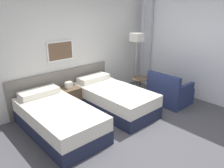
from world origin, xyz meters
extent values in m
plane|color=#47474C|center=(0.00, 0.00, 0.00)|extent=(16.00, 16.00, 0.00)
cube|color=silver|center=(0.00, 2.14, 1.35)|extent=(10.00, 0.06, 2.70)
cube|color=slate|center=(-0.43, 2.09, 0.44)|extent=(2.57, 0.04, 0.87)
cube|color=white|center=(-0.43, 2.10, 1.32)|extent=(0.64, 0.03, 0.44)
cube|color=brown|center=(-0.43, 2.08, 1.32)|extent=(0.58, 0.01, 0.38)
cube|color=white|center=(2.36, -0.19, 1.35)|extent=(0.06, 4.61, 2.70)
cube|color=silver|center=(2.32, -0.19, 1.32)|extent=(0.03, 4.25, 2.64)
cube|color=#B7BAC1|center=(2.23, 1.76, 1.32)|extent=(0.10, 0.24, 2.64)
cube|color=#1E233D|center=(-1.14, 1.08, 0.13)|extent=(1.00, 1.96, 0.26)
cube|color=silver|center=(-1.14, 1.08, 0.39)|extent=(0.99, 1.94, 0.26)
cube|color=silver|center=(-1.14, 1.83, 0.59)|extent=(0.80, 0.34, 0.13)
cube|color=#1E233D|center=(0.27, 1.08, 0.13)|extent=(1.00, 1.96, 0.26)
cube|color=silver|center=(0.27, 1.08, 0.39)|extent=(0.99, 1.94, 0.26)
cube|color=silver|center=(0.27, 1.83, 0.59)|extent=(0.80, 0.34, 0.13)
cube|color=brown|center=(-0.43, 1.83, 0.26)|extent=(0.44, 0.41, 0.51)
cube|color=silver|center=(-0.43, 1.83, 0.58)|extent=(0.14, 0.14, 0.14)
cylinder|color=#9E9993|center=(1.54, 1.58, 0.01)|extent=(0.24, 0.24, 0.02)
cylinder|color=#9E9993|center=(1.54, 1.58, 0.70)|extent=(0.02, 0.02, 1.37)
cube|color=silver|center=(1.54, 1.58, 1.50)|extent=(0.28, 0.28, 0.21)
cylinder|color=brown|center=(1.19, 1.11, 0.01)|extent=(0.27, 0.27, 0.01)
cylinder|color=brown|center=(1.19, 1.11, 0.28)|extent=(0.05, 0.05, 0.53)
cylinder|color=brown|center=(1.19, 1.11, 0.55)|extent=(0.41, 0.41, 0.02)
cube|color=navy|center=(1.57, 0.45, 0.19)|extent=(0.76, 0.88, 0.39)
cube|color=navy|center=(1.25, 0.46, 0.59)|extent=(0.11, 0.88, 0.41)
cube|color=navy|center=(1.57, 0.06, 0.48)|extent=(0.64, 0.09, 0.18)
cube|color=navy|center=(1.58, 0.85, 0.48)|extent=(0.64, 0.09, 0.18)
camera|label=1|loc=(-2.84, -2.26, 2.27)|focal=35.00mm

